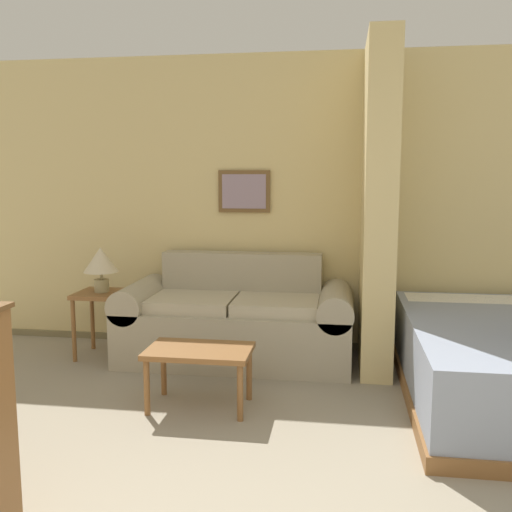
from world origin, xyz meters
TOP-DOWN VIEW (x-y plane):
  - wall_back at (-0.00, 3.92)m, footprint 6.64×0.16m
  - wall_partition_pillar at (0.79, 3.43)m, footprint 0.24×0.86m
  - couch at (-0.36, 3.43)m, footprint 1.94×0.84m
  - coffee_table at (-0.42, 2.40)m, footprint 0.70×0.44m
  - side_table at (-1.51, 3.36)m, footprint 0.42×0.42m
  - table_lamp at (-1.51, 3.36)m, footprint 0.29×0.29m

SIDE VIEW (x-z plane):
  - couch at x=-0.36m, z-range -0.11..0.77m
  - coffee_table at x=-0.42m, z-range 0.15..0.56m
  - side_table at x=-1.51m, z-range 0.18..0.75m
  - table_lamp at x=-1.51m, z-range 0.63..1.02m
  - wall_back at x=0.00m, z-range -0.01..2.59m
  - wall_partition_pillar at x=0.79m, z-range 0.00..2.60m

